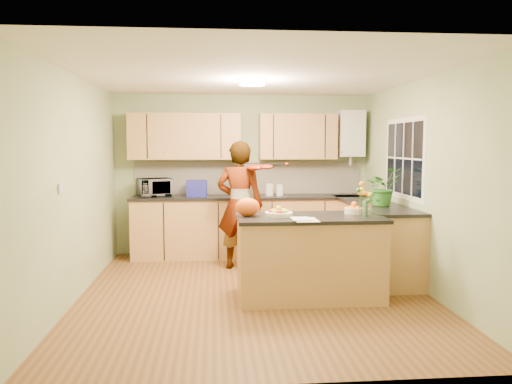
{
  "coord_description": "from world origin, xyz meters",
  "views": [
    {
      "loc": [
        -0.47,
        -5.68,
        1.73
      ],
      "look_at": [
        0.06,
        0.5,
        1.14
      ],
      "focal_mm": 35.0,
      "sensor_mm": 36.0,
      "label": 1
    }
  ],
  "objects": [
    {
      "name": "floor",
      "position": [
        0.0,
        0.0,
        0.0
      ],
      "size": [
        4.5,
        4.5,
        0.0
      ],
      "primitive_type": "plane",
      "color": "brown",
      "rests_on": "ground"
    },
    {
      "name": "ceiling",
      "position": [
        0.0,
        0.0,
        2.5
      ],
      "size": [
        4.0,
        4.5,
        0.02
      ],
      "primitive_type": "cube",
      "color": "white",
      "rests_on": "wall_back"
    },
    {
      "name": "wall_back",
      "position": [
        0.0,
        2.25,
        1.25
      ],
      "size": [
        4.0,
        0.02,
        2.5
      ],
      "primitive_type": "cube",
      "color": "gray",
      "rests_on": "floor"
    },
    {
      "name": "wall_front",
      "position": [
        0.0,
        -2.25,
        1.25
      ],
      "size": [
        4.0,
        0.02,
        2.5
      ],
      "primitive_type": "cube",
      "color": "gray",
      "rests_on": "floor"
    },
    {
      "name": "wall_left",
      "position": [
        -2.0,
        0.0,
        1.25
      ],
      "size": [
        0.02,
        4.5,
        2.5
      ],
      "primitive_type": "cube",
      "color": "gray",
      "rests_on": "floor"
    },
    {
      "name": "wall_right",
      "position": [
        2.0,
        0.0,
        1.25
      ],
      "size": [
        0.02,
        4.5,
        2.5
      ],
      "primitive_type": "cube",
      "color": "gray",
      "rests_on": "floor"
    },
    {
      "name": "back_counter",
      "position": [
        0.1,
        1.95,
        0.47
      ],
      "size": [
        3.64,
        0.62,
        0.94
      ],
      "color": "#AE7545",
      "rests_on": "floor"
    },
    {
      "name": "right_counter",
      "position": [
        1.7,
        0.85,
        0.47
      ],
      "size": [
        0.62,
        2.24,
        0.94
      ],
      "color": "#AE7545",
      "rests_on": "floor"
    },
    {
      "name": "splashback",
      "position": [
        0.1,
        2.23,
        1.2
      ],
      "size": [
        3.6,
        0.02,
        0.52
      ],
      "primitive_type": "cube",
      "color": "white",
      "rests_on": "back_counter"
    },
    {
      "name": "upper_cabinets",
      "position": [
        -0.18,
        2.08,
        1.85
      ],
      "size": [
        3.2,
        0.34,
        0.7
      ],
      "color": "#AE7545",
      "rests_on": "wall_back"
    },
    {
      "name": "boiler",
      "position": [
        1.7,
        2.09,
        1.9
      ],
      "size": [
        0.4,
        0.3,
        0.86
      ],
      "color": "silver",
      "rests_on": "wall_back"
    },
    {
      "name": "window_right",
      "position": [
        1.99,
        0.6,
        1.55
      ],
      "size": [
        0.01,
        1.3,
        1.05
      ],
      "color": "silver",
      "rests_on": "wall_right"
    },
    {
      "name": "light_switch",
      "position": [
        -1.99,
        -0.6,
        1.3
      ],
      "size": [
        0.02,
        0.09,
        0.09
      ],
      "primitive_type": "cube",
      "color": "silver",
      "rests_on": "wall_left"
    },
    {
      "name": "ceiling_lamp",
      "position": [
        0.0,
        0.3,
        2.46
      ],
      "size": [
        0.3,
        0.3,
        0.07
      ],
      "color": "#FFEABF",
      "rests_on": "ceiling"
    },
    {
      "name": "peninsula_island",
      "position": [
        0.6,
        -0.23,
        0.47
      ],
      "size": [
        1.63,
        0.83,
        0.93
      ],
      "color": "#AE7545",
      "rests_on": "floor"
    },
    {
      "name": "fruit_dish",
      "position": [
        0.25,
        -0.23,
        0.98
      ],
      "size": [
        0.31,
        0.31,
        0.11
      ],
      "color": "beige",
      "rests_on": "peninsula_island"
    },
    {
      "name": "orange_bowl",
      "position": [
        1.15,
        -0.08,
        0.99
      ],
      "size": [
        0.22,
        0.22,
        0.13
      ],
      "color": "beige",
      "rests_on": "peninsula_island"
    },
    {
      "name": "flower_vase",
      "position": [
        1.2,
        -0.41,
        1.22
      ],
      "size": [
        0.23,
        0.23,
        0.43
      ],
      "rotation": [
        0.0,
        0.0,
        0.32
      ],
      "color": "silver",
      "rests_on": "peninsula_island"
    },
    {
      "name": "orange_bag",
      "position": [
        -0.09,
        -0.18,
        1.04
      ],
      "size": [
        0.3,
        0.26,
        0.21
      ],
      "primitive_type": "ellipsoid",
      "rotation": [
        0.0,
        0.0,
        0.11
      ],
      "color": "#EA5913",
      "rests_on": "peninsula_island"
    },
    {
      "name": "papers",
      "position": [
        0.5,
        -0.53,
        0.94
      ],
      "size": [
        0.24,
        0.33,
        0.01
      ],
      "primitive_type": "cube",
      "color": "silver",
      "rests_on": "peninsula_island"
    },
    {
      "name": "violinist",
      "position": [
        -0.11,
        1.17,
        0.89
      ],
      "size": [
        0.74,
        0.59,
        1.78
      ],
      "primitive_type": "imported",
      "rotation": [
        0.0,
        0.0,
        2.87
      ],
      "color": "tan",
      "rests_on": "floor"
    },
    {
      "name": "violin",
      "position": [
        0.09,
        0.95,
        1.43
      ],
      "size": [
        0.67,
        0.59,
        0.17
      ],
      "primitive_type": null,
      "rotation": [
        0.17,
        0.0,
        -0.61
      ],
      "color": "#4F0904",
      "rests_on": "violinist"
    },
    {
      "name": "microwave",
      "position": [
        -1.36,
        1.99,
        1.08
      ],
      "size": [
        0.59,
        0.51,
        0.27
      ],
      "primitive_type": "imported",
      "rotation": [
        0.0,
        0.0,
        0.43
      ],
      "color": "silver",
      "rests_on": "back_counter"
    },
    {
      "name": "blue_box",
      "position": [
        -0.72,
        1.96,
        1.06
      ],
      "size": [
        0.31,
        0.24,
        0.24
      ],
      "primitive_type": "cube",
      "rotation": [
        0.0,
        0.0,
        -0.04
      ],
      "color": "navy",
      "rests_on": "back_counter"
    },
    {
      "name": "kettle",
      "position": [
        0.09,
        1.92,
        1.07
      ],
      "size": [
        0.17,
        0.17,
        0.32
      ],
      "rotation": [
        0.0,
        0.0,
        -0.2
      ],
      "color": "#B1B1B6",
      "rests_on": "back_counter"
    },
    {
      "name": "jar_cream",
      "position": [
        0.4,
        1.95,
        1.03
      ],
      "size": [
        0.16,
        0.16,
        0.18
      ],
      "primitive_type": "cylinder",
      "rotation": [
        0.0,
        0.0,
        0.39
      ],
      "color": "beige",
      "rests_on": "back_counter"
    },
    {
      "name": "jar_white",
      "position": [
        0.56,
        1.92,
        1.03
      ],
      "size": [
        0.13,
        0.13,
        0.17
      ],
      "primitive_type": "cylinder",
      "rotation": [
        0.0,
        0.0,
        0.15
      ],
      "color": "silver",
      "rests_on": "back_counter"
    },
    {
      "name": "potted_plant",
      "position": [
        1.7,
        0.54,
        1.19
      ],
      "size": [
        0.55,
        0.51,
        0.49
      ],
      "primitive_type": "imported",
      "rotation": [
        0.0,
        0.0,
        0.34
      ],
      "color": "#2D6E24",
      "rests_on": "right_counter"
    }
  ]
}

